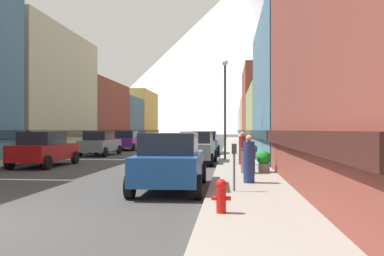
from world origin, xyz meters
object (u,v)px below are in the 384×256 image
at_px(car_left_2, 100,143).
at_px(pedestrian_0, 242,149).
at_px(car_left_1, 44,149).
at_px(parking_meter_near, 234,160).
at_px(car_right_2, 205,143).
at_px(car_right_1, 197,147).
at_px(car_left_3, 127,140).
at_px(potted_plant_2, 23,148).
at_px(fire_hydrant_near, 221,195).
at_px(trash_bin_right, 248,161).
at_px(streetlamp_right, 225,94).
at_px(potted_plant_1, 264,161).
at_px(potted_plant_0, 253,151).
at_px(car_right_0, 171,161).
at_px(pedestrian_1, 249,161).

bearing_deg(car_left_2, pedestrian_0, -38.17).
height_order(car_left_1, parking_meter_near, car_left_1).
bearing_deg(car_right_2, car_right_1, -89.99).
bearing_deg(car_left_3, pedestrian_0, -56.88).
bearing_deg(car_right_1, car_left_2, 141.90).
xyz_separation_m(car_left_2, potted_plant_2, (-3.20, -4.82, -0.15)).
bearing_deg(fire_hydrant_near, car_left_1, 130.69).
xyz_separation_m(car_left_3, car_right_1, (7.60, -13.47, 0.00)).
distance_m(car_left_2, trash_bin_right, 15.49).
distance_m(car_right_2, parking_meter_near, 17.88).
relative_size(parking_meter_near, streetlamp_right, 0.23).
bearing_deg(potted_plant_1, pedestrian_0, 102.44).
height_order(car_right_2, potted_plant_2, car_right_2).
bearing_deg(potted_plant_0, fire_hydrant_near, -95.85).
distance_m(car_right_0, trash_bin_right, 4.43).
xyz_separation_m(car_left_2, streetlamp_right, (9.15, -4.57, 3.09)).
relative_size(car_right_1, potted_plant_2, 4.35).
bearing_deg(car_right_0, pedestrian_0, 71.73).
relative_size(car_right_0, parking_meter_near, 3.35).
bearing_deg(trash_bin_right, fire_hydrant_near, -96.88).
xyz_separation_m(potted_plant_1, pedestrian_0, (-0.75, 3.40, 0.28)).
bearing_deg(pedestrian_0, streetlamp_right, 105.12).
distance_m(car_left_3, potted_plant_1, 21.68).
distance_m(car_right_2, trash_bin_right, 13.43).
relative_size(car_right_2, fire_hydrant_near, 6.25).
relative_size(fire_hydrant_near, trash_bin_right, 0.72).
bearing_deg(fire_hydrant_near, car_right_2, 94.57).
bearing_deg(car_left_1, pedestrian_1, -31.33).
relative_size(car_right_0, potted_plant_2, 4.37).
xyz_separation_m(car_right_0, potted_plant_2, (-10.80, 10.50, -0.15)).
bearing_deg(streetlamp_right, parking_meter_near, -88.05).
height_order(parking_meter_near, potted_plant_0, parking_meter_near).
distance_m(car_left_2, car_right_2, 7.74).
distance_m(pedestrian_0, streetlamp_right, 4.63).
height_order(trash_bin_right, streetlamp_right, streetlamp_right).
bearing_deg(pedestrian_0, car_left_2, 141.83).
relative_size(potted_plant_2, pedestrian_1, 0.65).
bearing_deg(car_right_0, potted_plant_2, 135.82).
height_order(car_right_2, parking_meter_near, car_right_2).
bearing_deg(pedestrian_1, car_right_2, 98.71).
bearing_deg(car_right_0, parking_meter_near, -26.78).
relative_size(car_left_1, car_right_0, 0.99).
relative_size(car_left_1, pedestrian_0, 2.71).
height_order(parking_meter_near, trash_bin_right, parking_meter_near).
xyz_separation_m(car_right_1, pedestrian_1, (2.45, -8.56, -0.04)).
xyz_separation_m(car_left_2, car_right_0, (7.60, -15.32, 0.00)).
bearing_deg(car_right_1, streetlamp_right, 41.96).
distance_m(potted_plant_0, streetlamp_right, 3.78).
relative_size(car_right_0, pedestrian_0, 2.73).
bearing_deg(potted_plant_0, streetlamp_right, -162.40).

